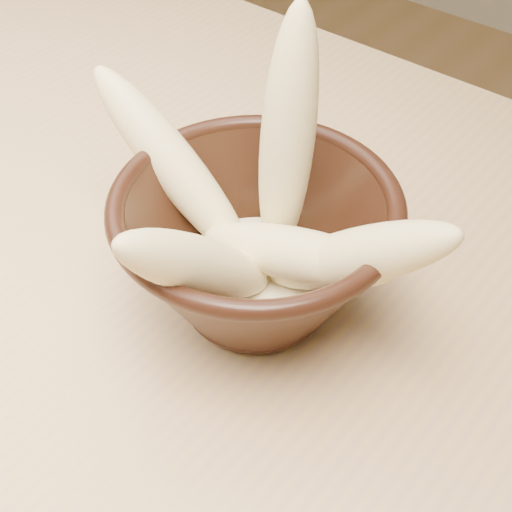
# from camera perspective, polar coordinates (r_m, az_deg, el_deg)

# --- Properties ---
(table) EXTENTS (1.20, 0.80, 0.75)m
(table) POSITION_cam_1_polar(r_m,az_deg,el_deg) (0.64, -7.52, -5.09)
(table) COLOR tan
(table) RESTS_ON ground
(bowl) EXTENTS (0.20, 0.20, 0.11)m
(bowl) POSITION_cam_1_polar(r_m,az_deg,el_deg) (0.49, 0.00, 0.76)
(bowl) COLOR black
(bowl) RESTS_ON table
(milk_puddle) EXTENTS (0.11, 0.11, 0.02)m
(milk_puddle) POSITION_cam_1_polar(r_m,az_deg,el_deg) (0.51, 0.00, -1.37)
(milk_puddle) COLOR #F6EAC6
(milk_puddle) RESTS_ON bowl
(banana_upright) EXTENTS (0.06, 0.08, 0.19)m
(banana_upright) POSITION_cam_1_polar(r_m,az_deg,el_deg) (0.48, 2.54, 9.34)
(banana_upright) COLOR #E3CB86
(banana_upright) RESTS_ON bowl
(banana_left) EXTENTS (0.17, 0.04, 0.13)m
(banana_left) POSITION_cam_1_polar(r_m,az_deg,el_deg) (0.52, -6.70, 7.32)
(banana_left) COLOR #E3CB86
(banana_left) RESTS_ON bowl
(banana_right) EXTENTS (0.15, 0.05, 0.13)m
(banana_right) POSITION_cam_1_polar(r_m,az_deg,el_deg) (0.45, 7.87, -0.09)
(banana_right) COLOR #E3CB86
(banana_right) RESTS_ON bowl
(banana_across) EXTENTS (0.15, 0.06, 0.06)m
(banana_across) POSITION_cam_1_polar(r_m,az_deg,el_deg) (0.47, 3.05, 0.18)
(banana_across) COLOR #E3CB86
(banana_across) RESTS_ON bowl
(banana_front) EXTENTS (0.05, 0.14, 0.13)m
(banana_front) POSITION_cam_1_polar(r_m,az_deg,el_deg) (0.44, -4.52, -0.80)
(banana_front) COLOR #E3CB86
(banana_front) RESTS_ON bowl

